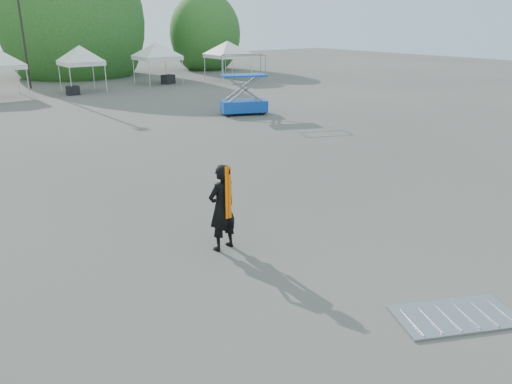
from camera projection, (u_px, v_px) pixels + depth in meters
ground at (227, 229)px, 12.88m from camera, size 120.00×120.00×0.00m
light_pole_east at (20, 13)px, 36.95m from camera, size 0.60×0.25×9.80m
tree_mid_e at (72, 22)px, 45.86m from camera, size 5.12×5.12×7.79m
tree_far_e at (205, 34)px, 52.10m from camera, size 3.84×3.84×5.84m
tent_f at (79, 49)px, 35.86m from camera, size 3.86×3.86×3.88m
tent_g at (156, 45)px, 40.62m from camera, size 4.48×4.48×3.88m
tent_h at (227, 44)px, 42.82m from camera, size 4.43×4.43×3.88m
man at (222, 208)px, 11.47m from camera, size 0.82×0.60×2.07m
scissor_lift at (244, 85)px, 27.76m from camera, size 2.83×2.15×3.27m
barrier_mid at (455, 316)px, 9.08m from camera, size 2.45×1.93×0.07m
crate_mid at (73, 91)px, 35.29m from camera, size 0.82×0.64×0.64m
crate_east at (168, 79)px, 41.31m from camera, size 1.13×0.99×0.74m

